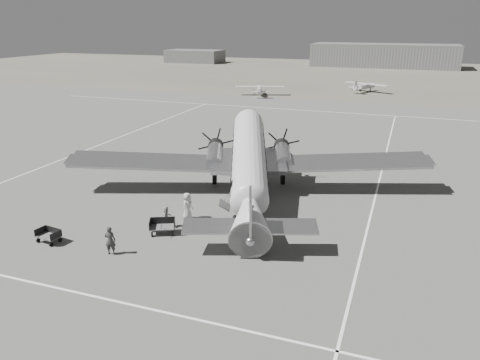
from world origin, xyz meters
The scene contains 16 objects.
ground centered at (0.00, 0.00, 0.00)m, with size 260.00×260.00×0.00m, color #61615E.
taxi_line_near centered at (0.00, -14.00, 0.01)m, with size 60.00×0.15×0.01m, color white.
taxi_line_right centered at (12.00, 0.00, 0.01)m, with size 0.15×80.00×0.01m, color white.
taxi_line_left centered at (-18.00, 10.00, 0.01)m, with size 0.15×60.00×0.01m, color white.
taxi_line_horizon centered at (0.00, 40.00, 0.01)m, with size 90.00×0.15×0.01m, color white.
grass_infield centered at (0.00, 95.00, 0.00)m, with size 260.00×90.00×0.01m, color #646254.
hangar_main centered at (5.00, 120.00, 3.30)m, with size 42.00×14.00×6.60m.
shed_secondary centered at (-55.00, 115.00, 2.00)m, with size 18.00×10.00×4.00m, color #5A5A5A.
dc3_airliner centered at (2.91, 1.28, 2.75)m, with size 28.92×20.07×5.51m, color #A9A9AB, non-canonical shape.
light_plane_left centered at (-12.39, 52.14, 0.95)m, with size 9.16×7.43×1.90m, color silver, non-canonical shape.
light_plane_right centered at (5.38, 63.25, 0.94)m, with size 9.08×7.37×1.88m, color silver, non-canonical shape.
baggage_cart_near centered at (-0.32, -6.39, 0.48)m, with size 1.70×1.20×0.96m, color #5A5A5A, non-canonical shape.
baggage_cart_far centered at (-6.32, -9.89, 0.42)m, with size 1.50×1.06×0.85m, color #5A5A5A, non-canonical shape.
ground_crew centered at (-1.79, -9.89, 0.87)m, with size 0.64×0.42×1.75m, color #303030.
ramp_agent centered at (-0.50, -5.41, 0.74)m, with size 0.72×0.56×1.48m, color #A9AAA7.
passenger centered at (0.15, -3.69, 0.95)m, with size 0.92×0.60×1.89m, color #B4B4B1.
Camera 1 is at (13.67, -30.42, 12.93)m, focal length 35.00 mm.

